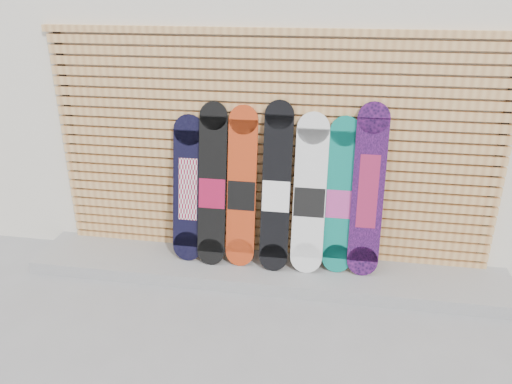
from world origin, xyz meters
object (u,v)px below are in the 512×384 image
(snowboard_2, at_px, (242,189))
(snowboard_4, at_px, (310,195))
(snowboard_1, at_px, (212,186))
(snowboard_6, at_px, (368,192))
(snowboard_5, at_px, (341,197))
(snowboard_3, at_px, (276,189))
(snowboard_0, at_px, (188,189))

(snowboard_2, bearing_deg, snowboard_4, -0.92)
(snowboard_1, relative_size, snowboard_6, 0.97)
(snowboard_4, relative_size, snowboard_6, 0.93)
(snowboard_1, bearing_deg, snowboard_6, 1.07)
(snowboard_2, height_order, snowboard_6, snowboard_6)
(snowboard_5, bearing_deg, snowboard_3, -176.22)
(snowboard_1, xyz_separation_m, snowboard_6, (1.44, 0.03, 0.04))
(snowboard_3, xyz_separation_m, snowboard_4, (0.31, 0.01, -0.05))
(snowboard_4, height_order, snowboard_6, snowboard_6)
(snowboard_0, height_order, snowboard_5, snowboard_5)
(snowboard_3, distance_m, snowboard_6, 0.83)
(snowboard_2, bearing_deg, snowboard_0, 179.09)
(snowboard_6, bearing_deg, snowboard_2, -179.40)
(snowboard_1, relative_size, snowboard_3, 0.98)
(snowboard_2, relative_size, snowboard_5, 1.04)
(snowboard_2, xyz_separation_m, snowboard_5, (0.92, 0.02, -0.03))
(snowboard_3, bearing_deg, snowboard_4, 1.76)
(snowboard_2, xyz_separation_m, snowboard_3, (0.33, -0.02, 0.03))
(snowboard_1, xyz_separation_m, snowboard_2, (0.28, 0.01, -0.01))
(snowboard_1, relative_size, snowboard_2, 1.01)
(snowboard_5, height_order, snowboard_6, snowboard_6)
(snowboard_5, bearing_deg, snowboard_0, -179.56)
(snowboard_1, distance_m, snowboard_3, 0.61)
(snowboard_0, distance_m, snowboard_6, 1.69)
(snowboard_2, height_order, snowboard_5, snowboard_2)
(snowboard_0, relative_size, snowboard_4, 0.95)
(snowboard_0, relative_size, snowboard_6, 0.88)
(snowboard_3, bearing_deg, snowboard_0, 178.12)
(snowboard_6, bearing_deg, snowboard_0, -179.87)
(snowboard_4, bearing_deg, snowboard_5, 5.96)
(snowboard_2, height_order, snowboard_4, snowboard_2)
(snowboard_5, relative_size, snowboard_6, 0.91)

